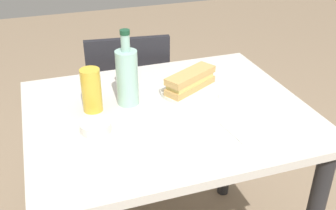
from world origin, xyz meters
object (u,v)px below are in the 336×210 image
at_px(dining_table, 168,142).
at_px(knife_near, 178,85).
at_px(water_bottle, 127,76).
at_px(baguette_sandwich_near, 190,80).
at_px(beer_glass, 91,90).
at_px(olive_bowl, 96,127).
at_px(chair_far, 128,101).
at_px(plate_near, 190,90).

xyz_separation_m(dining_table, knife_near, (0.09, 0.14, 0.16)).
xyz_separation_m(dining_table, water_bottle, (-0.12, 0.09, 0.25)).
xyz_separation_m(baguette_sandwich_near, beer_glass, (-0.37, -0.02, 0.03)).
bearing_deg(dining_table, olive_bowl, -168.80).
bearing_deg(beer_glass, knife_near, 9.34).
distance_m(chair_far, plate_near, 0.58).
relative_size(plate_near, olive_bowl, 2.28).
bearing_deg(water_bottle, plate_near, 2.04).
bearing_deg(water_bottle, olive_bowl, -134.48).
relative_size(dining_table, chair_far, 1.11).
height_order(dining_table, plate_near, plate_near).
bearing_deg(knife_near, water_bottle, -167.50).
bearing_deg(knife_near, olive_bowl, -151.35).
bearing_deg(water_bottle, dining_table, -38.23).
bearing_deg(dining_table, beer_glass, 161.20).
xyz_separation_m(baguette_sandwich_near, olive_bowl, (-0.39, -0.15, -0.03)).
bearing_deg(baguette_sandwich_near, water_bottle, -177.96).
bearing_deg(knife_near, baguette_sandwich_near, -47.83).
xyz_separation_m(dining_table, olive_bowl, (-0.26, -0.05, 0.15)).
distance_m(chair_far, beer_glass, 0.66).
xyz_separation_m(chair_far, knife_near, (0.10, -0.45, 0.29)).
relative_size(knife_near, water_bottle, 0.53).
bearing_deg(olive_bowl, knife_near, 28.65).
xyz_separation_m(dining_table, chair_far, (-0.01, 0.59, -0.14)).
height_order(baguette_sandwich_near, olive_bowl, baguette_sandwich_near).
xyz_separation_m(chair_far, baguette_sandwich_near, (0.13, -0.49, 0.32)).
relative_size(chair_far, baguette_sandwich_near, 3.88).
height_order(baguette_sandwich_near, water_bottle, water_bottle).
height_order(plate_near, knife_near, knife_near).
bearing_deg(olive_bowl, chair_far, 68.75).
relative_size(baguette_sandwich_near, beer_glass, 1.46).
height_order(dining_table, olive_bowl, olive_bowl).
bearing_deg(baguette_sandwich_near, olive_bowl, -158.16).
relative_size(baguette_sandwich_near, water_bottle, 0.82).
height_order(dining_table, baguette_sandwich_near, baguette_sandwich_near).
bearing_deg(olive_bowl, baguette_sandwich_near, 21.84).
bearing_deg(plate_near, water_bottle, -177.96).
bearing_deg(knife_near, plate_near, -47.83).
bearing_deg(dining_table, baguette_sandwich_near, 39.78).
relative_size(dining_table, knife_near, 6.75).
bearing_deg(baguette_sandwich_near, plate_near, -90.00).
bearing_deg(chair_far, dining_table, -88.98).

